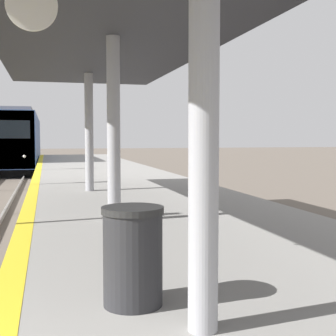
{
  "coord_description": "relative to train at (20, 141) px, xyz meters",
  "views": [
    {
      "loc": [
        2.04,
        -1.62,
        2.45
      ],
      "look_at": [
        7.4,
        18.97,
        1.04
      ],
      "focal_mm": 50.0,
      "sensor_mm": 36.0,
      "label": 1
    }
  ],
  "objects": [
    {
      "name": "station_canopy",
      "position": [
        3.21,
        -30.88,
        2.1
      ],
      "size": [
        4.34,
        14.91,
        3.51
      ],
      "color": "#99999E",
      "rests_on": "platform_right"
    },
    {
      "name": "trash_bin",
      "position": [
        2.78,
        -35.15,
        -0.79
      ],
      "size": [
        0.57,
        0.57,
        0.9
      ],
      "color": "#262628",
      "rests_on": "platform_right"
    },
    {
      "name": "train",
      "position": [
        0.0,
        0.0,
        0.0
      ],
      "size": [
        2.84,
        21.96,
        4.27
      ],
      "color": "black",
      "rests_on": "ground"
    }
  ]
}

